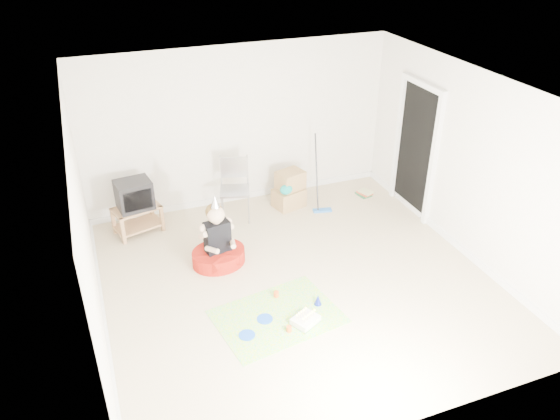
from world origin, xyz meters
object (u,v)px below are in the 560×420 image
object	(u,v)px
tv_stand	(138,217)
crt_tv	(134,195)
cardboard_boxes	(289,190)
birthday_cake	(305,320)
seated_woman	(218,249)
folding_chair	(235,191)

from	to	relation	value
tv_stand	crt_tv	xyz separation A→B (m)	(0.00, -0.00, 0.39)
cardboard_boxes	birthday_cake	world-z (taller)	cardboard_boxes
tv_stand	seated_woman	distance (m)	1.54
tv_stand	folding_chair	bearing A→B (deg)	-4.54
birthday_cake	cardboard_boxes	bearing A→B (deg)	72.30
crt_tv	birthday_cake	bearing A→B (deg)	-69.05
tv_stand	folding_chair	size ratio (longest dim) A/B	0.77
crt_tv	folding_chair	world-z (taller)	folding_chair
tv_stand	cardboard_boxes	size ratio (longest dim) A/B	1.28
seated_woman	tv_stand	bearing A→B (deg)	126.88
crt_tv	folding_chair	xyz separation A→B (m)	(1.51, -0.12, -0.15)
folding_chair	birthday_cake	size ratio (longest dim) A/B	2.63
seated_woman	crt_tv	bearing A→B (deg)	126.88
folding_chair	seated_woman	size ratio (longest dim) A/B	0.93
tv_stand	seated_woman	world-z (taller)	seated_woman
cardboard_boxes	seated_woman	size ratio (longest dim) A/B	0.56
seated_woman	cardboard_boxes	bearing A→B (deg)	37.83
crt_tv	folding_chair	bearing A→B (deg)	-12.61
folding_chair	cardboard_boxes	distance (m)	0.97
folding_chair	cardboard_boxes	size ratio (longest dim) A/B	1.66
folding_chair	cardboard_boxes	bearing A→B (deg)	4.39
tv_stand	seated_woman	bearing A→B (deg)	-53.12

